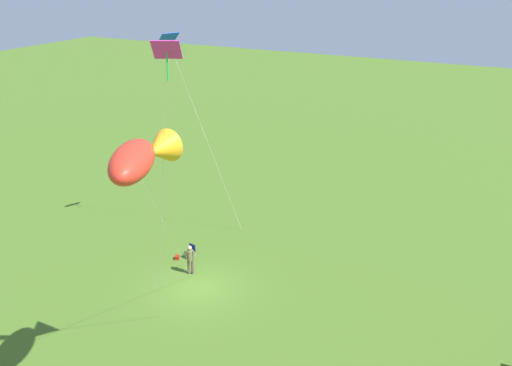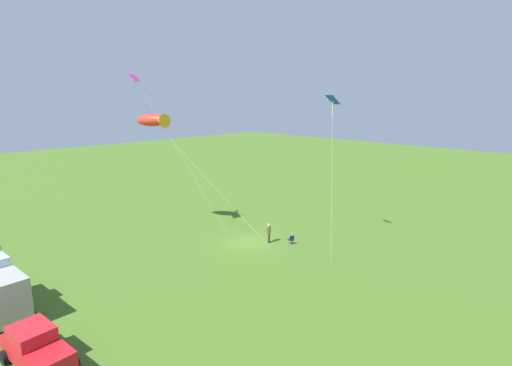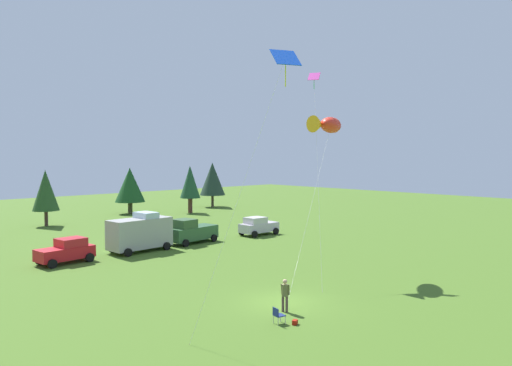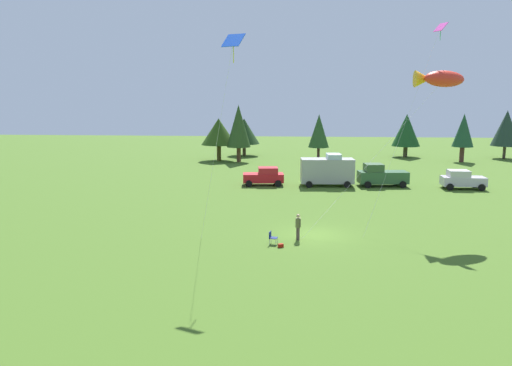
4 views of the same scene
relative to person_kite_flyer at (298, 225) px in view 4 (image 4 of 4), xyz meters
The scene contains 12 objects.
ground_plane 1.96m from the person_kite_flyer, 46.76° to the left, with size 160.00×160.00×0.00m, color #436520.
person_kite_flyer is the anchor object (origin of this frame).
folding_chair 2.03m from the person_kite_flyer, 147.28° to the right, with size 0.57×0.57×0.82m.
backpack_on_grass 2.20m from the person_kite_flyer, 122.89° to the right, with size 0.32×0.22×0.22m, color #9F1B0C.
car_red_sedan 20.02m from the person_kite_flyer, 99.66° to the left, with size 4.35×2.54×1.89m.
van_motorhome_grey 20.19m from the person_kite_flyer, 80.93° to the left, with size 5.52×2.86×3.34m.
truck_green_flatbed 21.98m from the person_kite_flyer, 66.58° to the left, with size 5.18×2.84×2.34m.
car_silver_compact 25.38m from the person_kite_flyer, 49.15° to the left, with size 4.23×2.26×1.89m.
treeline_distant 42.56m from the person_kite_flyer, 82.36° to the left, with size 46.31×11.48×7.99m.
kite_large_fish 14.41m from the person_kite_flyer, 26.52° to the left, with size 11.65×6.00×11.08m.
kite_diamond_blue 12.11m from the person_kite_flyer, 138.34° to the right, with size 3.32×3.85×12.71m.
kite_diamond_rainbow 17.00m from the person_kite_flyer, 32.24° to the left, with size 6.20×6.02×14.46m.
Camera 4 is at (-1.53, -32.82, 9.40)m, focal length 35.00 mm.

